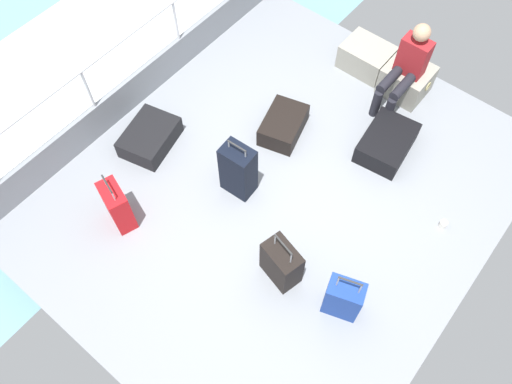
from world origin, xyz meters
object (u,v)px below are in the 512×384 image
object	(u,v)px
suitcase_2	(387,143)
suitcase_6	(343,298)
cargo_crate_1	(406,80)
suitcase_3	(281,263)
suitcase_5	(150,137)
paper_cup	(443,224)
suitcase_1	(117,206)
cargo_crate_0	(366,57)
suitcase_0	(283,125)
suitcase_4	(238,170)
passenger_seated	(406,67)

from	to	relation	value
suitcase_2	suitcase_6	size ratio (longest dim) A/B	1.07
cargo_crate_1	suitcase_3	size ratio (longest dim) A/B	0.81
cargo_crate_1	suitcase_5	distance (m)	3.21
suitcase_6	paper_cup	world-z (taller)	suitcase_6
suitcase_1	cargo_crate_1	bearing A→B (deg)	68.08
cargo_crate_0	cargo_crate_1	bearing A→B (deg)	-3.72
cargo_crate_0	suitcase_1	distance (m)	3.64
paper_cup	cargo_crate_1	bearing A→B (deg)	133.40
suitcase_0	paper_cup	xyz separation A→B (m)	(2.11, 0.07, -0.08)
suitcase_0	suitcase_3	bearing A→B (deg)	-53.28
suitcase_1	suitcase_4	world-z (taller)	suitcase_4
suitcase_2	suitcase_5	distance (m)	2.76
suitcase_5	suitcase_6	xyz separation A→B (m)	(2.87, -0.25, 0.15)
cargo_crate_0	suitcase_1	size ratio (longest dim) A/B	0.87
suitcase_3	suitcase_6	xyz separation A→B (m)	(0.67, 0.09, 0.01)
cargo_crate_1	passenger_seated	xyz separation A→B (m)	(0.00, -0.18, 0.38)
passenger_seated	suitcase_4	distance (m)	2.34
suitcase_1	suitcase_5	size ratio (longest dim) A/B	0.96
passenger_seated	paper_cup	world-z (taller)	passenger_seated
suitcase_3	suitcase_6	bearing A→B (deg)	7.19
cargo_crate_0	suitcase_4	size ratio (longest dim) A/B	0.80
cargo_crate_0	paper_cup	world-z (taller)	cargo_crate_0
cargo_crate_0	paper_cup	xyz separation A→B (m)	(1.94, -1.45, -0.12)
cargo_crate_1	suitcase_4	distance (m)	2.51
suitcase_4	paper_cup	xyz separation A→B (m)	(2.02, 1.00, -0.30)
suitcase_5	cargo_crate_1	bearing A→B (deg)	53.90
paper_cup	suitcase_1	bearing A→B (deg)	-142.49
cargo_crate_1	suitcase_2	size ratio (longest dim) A/B	0.74
suitcase_4	paper_cup	bearing A→B (deg)	26.32
suitcase_1	passenger_seated	bearing A→B (deg)	67.00
suitcase_2	suitcase_4	size ratio (longest dim) A/B	0.97
cargo_crate_1	suitcase_4	bearing A→B (deg)	-106.05
suitcase_4	suitcase_6	bearing A→B (deg)	-14.76
cargo_crate_1	suitcase_0	size ratio (longest dim) A/B	0.81
passenger_seated	suitcase_0	distance (m)	1.58
suitcase_2	suitcase_3	size ratio (longest dim) A/B	1.09
suitcase_4	suitcase_6	world-z (taller)	suitcase_4
cargo_crate_0	suitcase_1	xyz separation A→B (m)	(-0.81, -3.55, 0.12)
suitcase_1	suitcase_3	distance (m)	1.81
suitcase_3	paper_cup	size ratio (longest dim) A/B	7.15
suitcase_0	suitcase_4	distance (m)	0.96
suitcase_1	suitcase_6	bearing A→B (deg)	15.55
cargo_crate_0	cargo_crate_1	world-z (taller)	cargo_crate_1
suitcase_0	suitcase_1	distance (m)	2.14
cargo_crate_0	suitcase_4	xyz separation A→B (m)	(-0.09, -2.45, 0.18)
suitcase_0	suitcase_5	size ratio (longest dim) A/B	0.92
suitcase_3	suitcase_4	world-z (taller)	suitcase_4
passenger_seated	suitcase_3	distance (m)	2.78
suitcase_3	suitcase_6	world-z (taller)	suitcase_6
suitcase_0	suitcase_5	bearing A→B (deg)	-134.70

